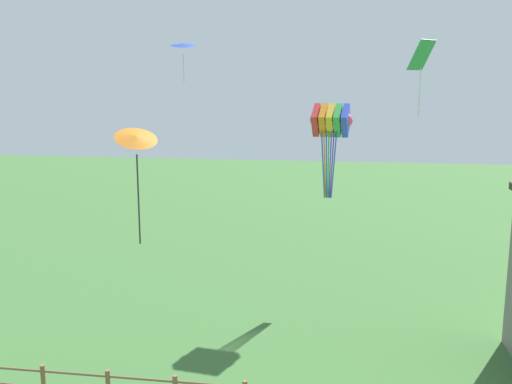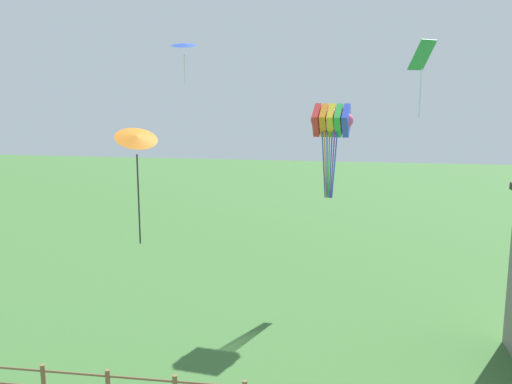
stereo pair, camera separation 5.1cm
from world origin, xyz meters
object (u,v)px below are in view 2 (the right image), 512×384
kite_rainbow_parafoil (332,121)px  kite_orange_delta (136,140)px  kite_green_diamond (422,62)px  kite_blue_delta (184,45)px

kite_rainbow_parafoil → kite_orange_delta: size_ratio=1.16×
kite_orange_delta → kite_green_diamond: bearing=38.6°
kite_rainbow_parafoil → kite_orange_delta: kite_rainbow_parafoil is taller
kite_orange_delta → kite_blue_delta: size_ratio=1.92×
kite_rainbow_parafoil → kite_green_diamond: (3.38, -1.76, 2.39)m
kite_orange_delta → kite_blue_delta: bearing=96.8°
kite_rainbow_parafoil → kite_orange_delta: bearing=-121.8°
kite_orange_delta → kite_rainbow_parafoil: bearing=58.2°
kite_blue_delta → kite_orange_delta: bearing=-83.2°
kite_rainbow_parafoil → kite_blue_delta: 7.33m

